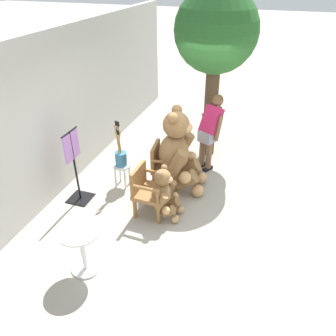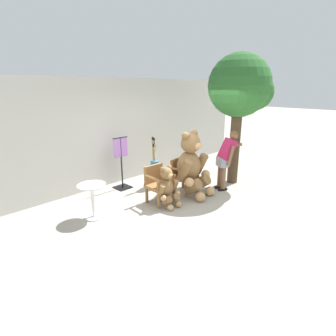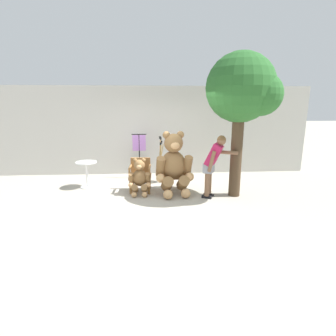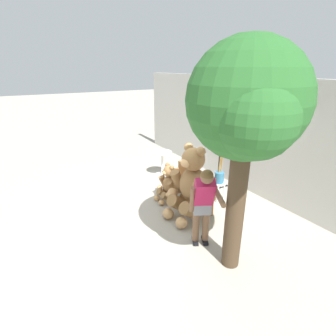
{
  "view_description": "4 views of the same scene",
  "coord_description": "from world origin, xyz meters",
  "px_view_note": "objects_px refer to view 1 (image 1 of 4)",
  "views": [
    {
      "loc": [
        -4.54,
        -1.17,
        3.67
      ],
      "look_at": [
        -0.34,
        0.22,
        0.9
      ],
      "focal_mm": 35.0,
      "sensor_mm": 36.0,
      "label": 1
    },
    {
      "loc": [
        -4.28,
        -3.58,
        2.59
      ],
      "look_at": [
        -0.39,
        0.27,
        0.88
      ],
      "focal_mm": 28.0,
      "sensor_mm": 36.0,
      "label": 2
    },
    {
      "loc": [
        -0.12,
        -6.13,
        2.22
      ],
      "look_at": [
        0.27,
        -0.01,
        0.74
      ],
      "focal_mm": 28.0,
      "sensor_mm": 36.0,
      "label": 3
    },
    {
      "loc": [
        4.39,
        -2.61,
        3.01
      ],
      "look_at": [
        -0.29,
        0.17,
        0.9
      ],
      "focal_mm": 28.0,
      "sensor_mm": 36.0,
      "label": 4
    }
  ],
  "objects_px": {
    "teddy_bear_small": "(164,193)",
    "patio_tree": "(219,34)",
    "wooden_chair_left": "(148,189)",
    "teddy_bear_large": "(178,151)",
    "white_stool": "(122,169)",
    "clothing_display_stand": "(75,165)",
    "wooden_chair_right": "(164,164)",
    "person_visitor": "(211,127)",
    "round_side_table": "(82,245)",
    "brush_bucket": "(121,156)"
  },
  "relations": [
    {
      "from": "teddy_bear_small",
      "to": "patio_tree",
      "type": "xyz_separation_m",
      "value": [
        2.44,
        -0.27,
        2.07
      ]
    },
    {
      "from": "wooden_chair_left",
      "to": "teddy_bear_large",
      "type": "height_order",
      "value": "teddy_bear_large"
    },
    {
      "from": "white_stool",
      "to": "clothing_display_stand",
      "type": "distance_m",
      "value": 0.93
    },
    {
      "from": "wooden_chair_right",
      "to": "teddy_bear_small",
      "type": "xyz_separation_m",
      "value": [
        -0.85,
        -0.29,
        -0.01
      ]
    },
    {
      "from": "teddy_bear_large",
      "to": "person_visitor",
      "type": "relative_size",
      "value": 1.03
    },
    {
      "from": "teddy_bear_small",
      "to": "clothing_display_stand",
      "type": "distance_m",
      "value": 1.63
    },
    {
      "from": "person_visitor",
      "to": "white_stool",
      "type": "bearing_deg",
      "value": 130.18
    },
    {
      "from": "wooden_chair_left",
      "to": "patio_tree",
      "type": "distance_m",
      "value": 3.24
    },
    {
      "from": "round_side_table",
      "to": "patio_tree",
      "type": "bearing_deg",
      "value": -13.58
    },
    {
      "from": "teddy_bear_large",
      "to": "patio_tree",
      "type": "height_order",
      "value": "patio_tree"
    },
    {
      "from": "wooden_chair_right",
      "to": "white_stool",
      "type": "relative_size",
      "value": 1.87
    },
    {
      "from": "teddy_bear_large",
      "to": "brush_bucket",
      "type": "bearing_deg",
      "value": 105.48
    },
    {
      "from": "teddy_bear_small",
      "to": "clothing_display_stand",
      "type": "bearing_deg",
      "value": 92.4
    },
    {
      "from": "teddy_bear_small",
      "to": "clothing_display_stand",
      "type": "height_order",
      "value": "clothing_display_stand"
    },
    {
      "from": "clothing_display_stand",
      "to": "teddy_bear_small",
      "type": "bearing_deg",
      "value": -87.6
    },
    {
      "from": "brush_bucket",
      "to": "teddy_bear_small",
      "type": "bearing_deg",
      "value": -118.89
    },
    {
      "from": "brush_bucket",
      "to": "round_side_table",
      "type": "relative_size",
      "value": 1.25
    },
    {
      "from": "wooden_chair_right",
      "to": "teddy_bear_small",
      "type": "height_order",
      "value": "teddy_bear_small"
    },
    {
      "from": "clothing_display_stand",
      "to": "white_stool",
      "type": "bearing_deg",
      "value": -40.62
    },
    {
      "from": "teddy_bear_small",
      "to": "white_stool",
      "type": "height_order",
      "value": "teddy_bear_small"
    },
    {
      "from": "white_stool",
      "to": "round_side_table",
      "type": "distance_m",
      "value": 2.08
    },
    {
      "from": "person_visitor",
      "to": "patio_tree",
      "type": "xyz_separation_m",
      "value": [
        0.66,
        0.09,
        1.62
      ]
    },
    {
      "from": "round_side_table",
      "to": "patio_tree",
      "type": "xyz_separation_m",
      "value": [
        3.9,
        -0.94,
        2.08
      ]
    },
    {
      "from": "teddy_bear_large",
      "to": "wooden_chair_left",
      "type": "bearing_deg",
      "value": 162.77
    },
    {
      "from": "teddy_bear_large",
      "to": "brush_bucket",
      "type": "xyz_separation_m",
      "value": [
        -0.28,
        1.03,
        -0.13
      ]
    },
    {
      "from": "wooden_chair_left",
      "to": "person_visitor",
      "type": "relative_size",
      "value": 0.56
    },
    {
      "from": "teddy_bear_small",
      "to": "clothing_display_stand",
      "type": "xyz_separation_m",
      "value": [
        -0.07,
        1.61,
        0.26
      ]
    },
    {
      "from": "teddy_bear_small",
      "to": "patio_tree",
      "type": "distance_m",
      "value": 3.21
    },
    {
      "from": "round_side_table",
      "to": "wooden_chair_left",
      "type": "bearing_deg",
      "value": -14.55
    },
    {
      "from": "person_visitor",
      "to": "patio_tree",
      "type": "height_order",
      "value": "patio_tree"
    },
    {
      "from": "clothing_display_stand",
      "to": "brush_bucket",
      "type": "bearing_deg",
      "value": -40.6
    },
    {
      "from": "round_side_table",
      "to": "clothing_display_stand",
      "type": "distance_m",
      "value": 1.7
    },
    {
      "from": "white_stool",
      "to": "teddy_bear_large",
      "type": "bearing_deg",
      "value": -74.57
    },
    {
      "from": "person_visitor",
      "to": "wooden_chair_right",
      "type": "bearing_deg",
      "value": 144.73
    },
    {
      "from": "wooden_chair_left",
      "to": "person_visitor",
      "type": "distance_m",
      "value": 1.94
    },
    {
      "from": "wooden_chair_left",
      "to": "white_stool",
      "type": "distance_m",
      "value": 0.96
    },
    {
      "from": "patio_tree",
      "to": "teddy_bear_small",
      "type": "bearing_deg",
      "value": 173.7
    },
    {
      "from": "teddy_bear_small",
      "to": "white_stool",
      "type": "bearing_deg",
      "value": 61.01
    },
    {
      "from": "wooden_chair_left",
      "to": "round_side_table",
      "type": "distance_m",
      "value": 1.52
    },
    {
      "from": "patio_tree",
      "to": "wooden_chair_right",
      "type": "bearing_deg",
      "value": 160.55
    },
    {
      "from": "round_side_table",
      "to": "wooden_chair_right",
      "type": "bearing_deg",
      "value": -9.36
    },
    {
      "from": "wooden_chair_left",
      "to": "teddy_bear_small",
      "type": "bearing_deg",
      "value": -90.8
    },
    {
      "from": "teddy_bear_large",
      "to": "round_side_table",
      "type": "bearing_deg",
      "value": 164.45
    },
    {
      "from": "wooden_chair_left",
      "to": "clothing_display_stand",
      "type": "bearing_deg",
      "value": 93.11
    },
    {
      "from": "patio_tree",
      "to": "clothing_display_stand",
      "type": "relative_size",
      "value": 2.5
    },
    {
      "from": "teddy_bear_small",
      "to": "round_side_table",
      "type": "relative_size",
      "value": 1.29
    },
    {
      "from": "wooden_chair_right",
      "to": "person_visitor",
      "type": "bearing_deg",
      "value": -35.27
    },
    {
      "from": "brush_bucket",
      "to": "clothing_display_stand",
      "type": "bearing_deg",
      "value": 139.4
    },
    {
      "from": "wooden_chair_right",
      "to": "brush_bucket",
      "type": "distance_m",
      "value": 0.83
    },
    {
      "from": "teddy_bear_large",
      "to": "brush_bucket",
      "type": "height_order",
      "value": "teddy_bear_large"
    }
  ]
}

